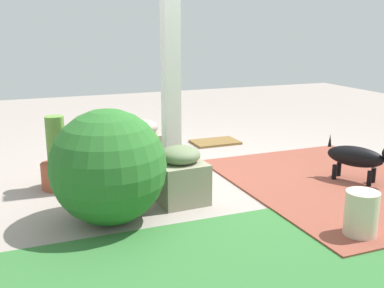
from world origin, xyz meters
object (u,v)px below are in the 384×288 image
Objects in this scene: stone_planter_mid at (180,175)px; terracotta_pot_broad at (129,150)px; stone_planter_nearest at (142,141)px; terracotta_pot_tall at (57,163)px; dog at (360,157)px; ceramic_urn at (361,214)px; terracotta_pot_spiky at (94,146)px; round_shrub at (108,167)px; porch_pillar at (171,54)px; doormat at (215,142)px.

stone_planter_mid reaches higher than terracotta_pot_broad.
terracotta_pot_tall is at bearing 31.51° from stone_planter_nearest.
dog is 1.83× the size of ceramic_urn.
ceramic_urn is at bearing 122.98° from terracotta_pot_broad.
dog is (-1.76, 0.20, 0.03)m from stone_planter_mid.
stone_planter_nearest is 2.31m from dog.
terracotta_pot_spiky is 2.76m from ceramic_urn.
terracotta_pot_spiky is (0.26, -0.45, -0.04)m from terracotta_pot_broad.
stone_planter_mid is 0.56× the size of round_shrub.
stone_planter_nearest is 1.16m from terracotta_pot_tall.
terracotta_pot_broad reaches higher than dog.
porch_pillar reaches higher than round_shrub.
terracotta_pot_tall is (0.94, -0.75, 0.01)m from stone_planter_mid.
dog is (-2.70, 0.95, 0.02)m from terracotta_pot_tall.
porch_pillar is at bearing 149.83° from terracotta_pot_broad.
ceramic_urn is at bearing 49.33° from dog.
porch_pillar reaches higher than dog.
terracotta_pot_spiky reaches higher than doormat.
stone_planter_nearest reaches higher than doormat.
ceramic_urn is (-1.22, 1.88, -0.12)m from terracotta_pot_broad.
terracotta_pot_spiky is at bearing -59.61° from terracotta_pot_broad.
terracotta_pot_spiky is at bearing -95.48° from round_shrub.
doormat is (-1.08, -0.38, -0.21)m from stone_planter_nearest.
stone_planter_mid is at bearing 87.81° from stone_planter_nearest.
terracotta_pot_broad is at bearing -30.17° from porch_pillar.
round_shrub is 1.67× the size of terracotta_pot_spiky.
ceramic_urn is (-1.90, 1.88, -0.07)m from terracotta_pot_tall.
ceramic_urn is (-1.62, 0.93, -0.27)m from round_shrub.
porch_pillar reaches higher than terracotta_pot_tall.
dog is 2.05m from doormat.
round_shrub is at bearing 106.84° from terracotta_pot_tall.
terracotta_pot_spiky reaches higher than ceramic_urn.
round_shrub reaches higher than ceramic_urn.
round_shrub reaches higher than stone_planter_mid.
porch_pillar is 1.13m from stone_planter_mid.
stone_planter_nearest is 0.93× the size of stone_planter_mid.
dog is at bearing 154.74° from terracotta_pot_broad.
porch_pillar is 3.92× the size of dog.
terracotta_pot_tall is (1.05, -0.21, -0.98)m from porch_pillar.
doormat is (-2.07, -0.99, -0.23)m from terracotta_pot_tall.
ceramic_urn is at bearing 130.41° from stone_planter_mid.
terracotta_pot_broad is 0.80× the size of doormat.
terracotta_pot_tall is at bearing -73.16° from round_shrub.
terracotta_pot_broad is at bearing -112.87° from round_shrub.
porch_pillar is 1.45m from terracotta_pot_tall.
dog is at bearing 148.42° from terracotta_pot_spiky.
porch_pillar is 3.58× the size of terracotta_pot_tall.
stone_planter_nearest is 0.59m from terracotta_pot_spiky.
round_shrub is at bearing 65.59° from stone_planter_nearest.
terracotta_pot_broad is at bearing 35.54° from doormat.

